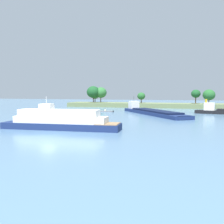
# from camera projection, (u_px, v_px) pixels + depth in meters

# --- Properties ---
(ground_plane) EXTENTS (400.00, 400.00, 0.00)m
(ground_plane) POSITION_uv_depth(u_px,v_px,m) (49.00, 135.00, 42.15)
(ground_plane) COLOR slate
(treeline_island) EXTENTS (76.62, 13.57, 10.29)m
(treeline_island) POSITION_uv_depth(u_px,v_px,m) (140.00, 102.00, 122.11)
(treeline_island) COLOR #66754C
(treeline_island) RESTS_ON ground
(white_riverboat) EXTENTS (23.76, 6.10, 6.35)m
(white_riverboat) POSITION_uv_depth(u_px,v_px,m) (60.00, 121.00, 49.13)
(white_riverboat) COLOR navy
(white_riverboat) RESTS_ON ground
(cargo_barge) EXTENTS (25.00, 32.74, 5.63)m
(cargo_barge) POSITION_uv_depth(u_px,v_px,m) (151.00, 112.00, 82.55)
(cargo_barge) COLOR navy
(cargo_barge) RESTS_ON ground
(fishing_skiff) EXTENTS (5.31, 2.03, 0.93)m
(fishing_skiff) POSITION_uv_depth(u_px,v_px,m) (106.00, 111.00, 92.05)
(fishing_skiff) COLOR slate
(fishing_skiff) RESTS_ON ground
(tugboat) EXTENTS (10.24, 5.63, 4.88)m
(tugboat) POSITION_uv_depth(u_px,v_px,m) (211.00, 110.00, 85.10)
(tugboat) COLOR black
(tugboat) RESTS_ON ground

